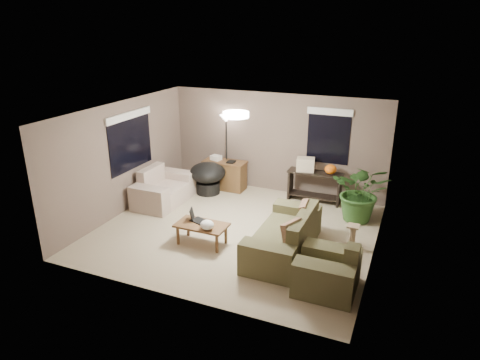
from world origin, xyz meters
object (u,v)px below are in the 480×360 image
at_px(coffee_table, 202,227).
at_px(papasan_chair, 208,176).
at_px(cat_scratching_post, 352,239).
at_px(armchair, 328,272).
at_px(loveseat, 163,190).
at_px(main_sofa, 286,238).
at_px(houseplant, 361,198).
at_px(console_table, 315,184).
at_px(desk, 225,175).
at_px(floor_lamp, 226,127).

height_order(coffee_table, papasan_chair, papasan_chair).
bearing_deg(cat_scratching_post, armchair, -95.96).
height_order(loveseat, papasan_chair, loveseat).
relative_size(main_sofa, houseplant, 1.64).
relative_size(armchair, papasan_chair, 0.85).
height_order(console_table, papasan_chair, papasan_chair).
distance_m(coffee_table, desk, 3.00).
xyz_separation_m(floor_lamp, cat_scratching_post, (3.59, -2.11, -1.38)).
relative_size(coffee_table, desk, 0.91).
relative_size(floor_lamp, houseplant, 1.43).
distance_m(loveseat, console_table, 3.65).
xyz_separation_m(console_table, houseplant, (1.17, -0.66, 0.08)).
bearing_deg(papasan_chair, houseplant, -2.15).
bearing_deg(papasan_chair, armchair, -38.91).
bearing_deg(main_sofa, cat_scratching_post, 28.07).
distance_m(armchair, desk, 4.83).
height_order(main_sofa, console_table, main_sofa).
bearing_deg(armchair, houseplant, 88.03).
distance_m(desk, floor_lamp, 1.23).
distance_m(main_sofa, armchair, 1.31).
bearing_deg(console_table, main_sofa, -88.01).
height_order(armchair, console_table, armchair).
bearing_deg(armchair, loveseat, 155.36).
xyz_separation_m(main_sofa, desk, (-2.43, 2.56, 0.08)).
bearing_deg(papasan_chair, console_table, 11.15).
bearing_deg(cat_scratching_post, desk, 151.30).
distance_m(loveseat, floor_lamp, 2.25).
height_order(armchair, cat_scratching_post, armchair).
xyz_separation_m(loveseat, coffee_table, (1.83, -1.48, 0.06)).
relative_size(loveseat, desk, 1.45).
height_order(floor_lamp, cat_scratching_post, floor_lamp).
bearing_deg(armchair, floor_lamp, 133.80).
xyz_separation_m(coffee_table, houseplant, (2.68, 2.29, 0.16)).
distance_m(armchair, floor_lamp, 5.13).
bearing_deg(papasan_chair, coffee_table, -65.62).
bearing_deg(main_sofa, papasan_chair, 142.05).
distance_m(console_table, papasan_chair, 2.66).
bearing_deg(loveseat, armchair, -24.64).
xyz_separation_m(main_sofa, papasan_chair, (-2.70, 2.11, 0.17)).
height_order(coffee_table, floor_lamp, floor_lamp).
xyz_separation_m(main_sofa, cat_scratching_post, (1.13, 0.60, -0.08)).
bearing_deg(coffee_table, console_table, 62.85).
height_order(papasan_chair, floor_lamp, floor_lamp).
bearing_deg(desk, cat_scratching_post, -28.70).
distance_m(main_sofa, desk, 3.53).
bearing_deg(desk, floor_lamp, 98.93).
relative_size(coffee_table, houseplant, 0.75).
distance_m(main_sofa, console_table, 2.63).
bearing_deg(papasan_chair, main_sofa, -37.95).
distance_m(armchair, papasan_chair, 4.73).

